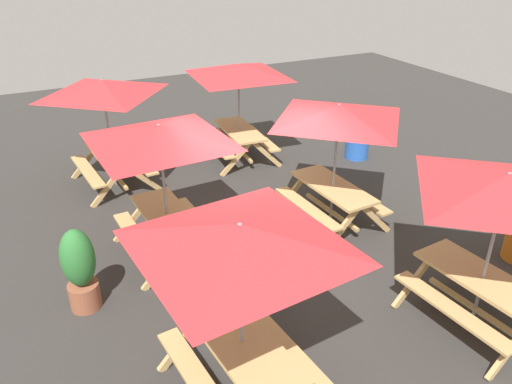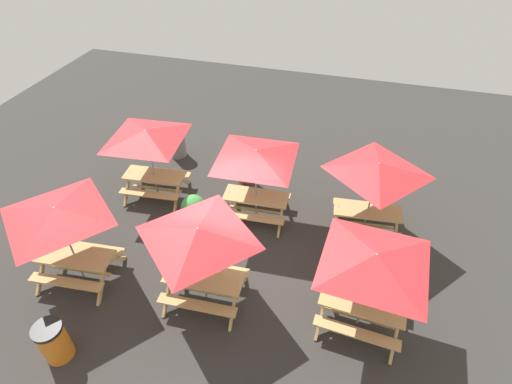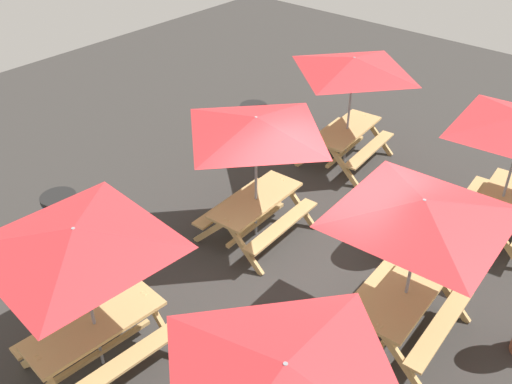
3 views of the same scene
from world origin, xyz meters
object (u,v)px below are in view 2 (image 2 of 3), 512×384
object	(u,v)px
picnic_table_1	(256,160)
picnic_table_4	(377,173)
picnic_table_5	(58,218)
picnic_table_0	(199,239)
picnic_table_2	(147,140)
potted_plant_0	(244,163)
picnic_table_3	(374,265)
trash_bin_orange	(54,341)
potted_plant_1	(194,211)
trash_bin_gray	(177,143)

from	to	relation	value
picnic_table_1	picnic_table_4	xyz separation A→B (m)	(3.05, 0.25, 0.00)
picnic_table_5	picnic_table_4	bearing A→B (deg)	23.01
picnic_table_0	picnic_table_5	distance (m)	3.19
picnic_table_2	potted_plant_0	size ratio (longest dim) A/B	2.17
picnic_table_2	picnic_table_3	xyz separation A→B (m)	(6.32, -2.88, 0.00)
picnic_table_5	picnic_table_1	bearing A→B (deg)	37.58
picnic_table_0	picnic_table_3	bearing A→B (deg)	1.65
picnic_table_4	picnic_table_0	bearing A→B (deg)	-141.43
picnic_table_0	potted_plant_0	world-z (taller)	picnic_table_0
trash_bin_orange	picnic_table_4	bearing A→B (deg)	42.99
potted_plant_0	potted_plant_1	distance (m)	2.58
potted_plant_0	picnic_table_2	bearing A→B (deg)	-149.37
picnic_table_5	trash_bin_gray	world-z (taller)	picnic_table_5
picnic_table_2	picnic_table_5	size ratio (longest dim) A/B	1.21
picnic_table_1	picnic_table_2	distance (m)	3.19
picnic_table_0	picnic_table_5	world-z (taller)	same
picnic_table_4	picnic_table_5	world-z (taller)	same
picnic_table_2	picnic_table_3	distance (m)	6.94
picnic_table_0	potted_plant_1	bearing A→B (deg)	115.28
picnic_table_1	picnic_table_3	world-z (taller)	same
picnic_table_3	trash_bin_gray	world-z (taller)	picnic_table_3
trash_bin_orange	trash_bin_gray	bearing A→B (deg)	95.17
picnic_table_5	trash_bin_gray	xyz separation A→B (m)	(0.09, 5.54, -1.49)
trash_bin_gray	potted_plant_0	bearing A→B (deg)	-15.57
picnic_table_2	picnic_table_3	bearing A→B (deg)	-29.84
picnic_table_0	trash_bin_gray	world-z (taller)	picnic_table_0
picnic_table_4	potted_plant_0	bearing A→B (deg)	156.47
picnic_table_0	trash_bin_gray	size ratio (longest dim) A/B	2.38
trash_bin_orange	potted_plant_1	distance (m)	4.42
picnic_table_5	potted_plant_1	size ratio (longest dim) A/B	1.99
picnic_table_1	potted_plant_0	world-z (taller)	picnic_table_1
picnic_table_3	trash_bin_orange	xyz separation A→B (m)	(-5.92, -2.43, -1.49)
picnic_table_3	potted_plant_0	xyz separation A→B (m)	(-3.94, 4.28, -1.32)
picnic_table_1	picnic_table_4	bearing A→B (deg)	1.66
picnic_table_3	picnic_table_0	bearing A→B (deg)	-171.17
picnic_table_4	potted_plant_0	world-z (taller)	picnic_table_4
picnic_table_2	potted_plant_0	distance (m)	3.06
picnic_table_0	picnic_table_4	distance (m)	4.74
trash_bin_orange	potted_plant_1	bearing A→B (deg)	72.70
picnic_table_4	picnic_table_3	bearing A→B (deg)	-93.76
picnic_table_3	picnic_table_4	world-z (taller)	same
trash_bin_orange	trash_bin_gray	xyz separation A→B (m)	(-0.67, 7.45, 0.00)
picnic_table_1	potted_plant_0	size ratio (longest dim) A/B	2.17
picnic_table_5	trash_bin_orange	bearing A→B (deg)	-73.27
picnic_table_3	picnic_table_5	xyz separation A→B (m)	(-6.68, -0.52, 0.00)
picnic_table_2	trash_bin_orange	distance (m)	5.53
picnic_table_5	potted_plant_0	xyz separation A→B (m)	(2.74, 4.80, -1.32)
picnic_table_3	picnic_table_4	distance (m)	3.01
picnic_table_3	picnic_table_5	world-z (taller)	same
picnic_table_2	potted_plant_1	bearing A→B (deg)	-37.74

